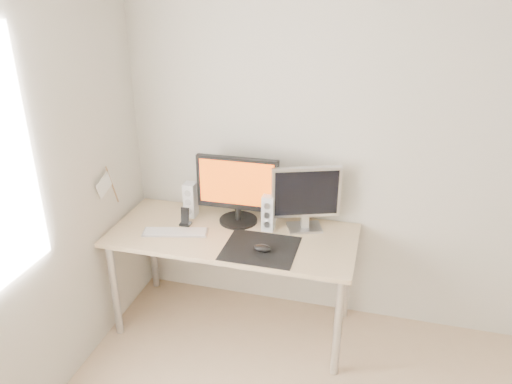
{
  "coord_description": "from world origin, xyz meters",
  "views": [
    {
      "loc": [
        -0.05,
        -1.34,
        2.3
      ],
      "look_at": [
        -0.79,
        1.45,
        1.01
      ],
      "focal_mm": 35.0,
      "sensor_mm": 36.0,
      "label": 1
    }
  ],
  "objects_px": {
    "mouse": "(262,248)",
    "main_monitor": "(238,188)",
    "keyboard": "(175,232)",
    "desk": "(233,244)",
    "phone_dock": "(185,220)",
    "speaker_left": "(191,200)",
    "second_monitor": "(306,196)",
    "speaker_right": "(269,213)"
  },
  "relations": [
    {
      "from": "second_monitor",
      "to": "desk",
      "type": "bearing_deg",
      "value": -157.26
    },
    {
      "from": "main_monitor",
      "to": "speaker_left",
      "type": "height_order",
      "value": "main_monitor"
    },
    {
      "from": "speaker_left",
      "to": "keyboard",
      "type": "xyz_separation_m",
      "value": [
        -0.01,
        -0.26,
        -0.11
      ]
    },
    {
      "from": "main_monitor",
      "to": "second_monitor",
      "type": "bearing_deg",
      "value": 2.85
    },
    {
      "from": "second_monitor",
      "to": "main_monitor",
      "type": "bearing_deg",
      "value": -177.15
    },
    {
      "from": "desk",
      "to": "second_monitor",
      "type": "relative_size",
      "value": 3.67
    },
    {
      "from": "desk",
      "to": "second_monitor",
      "type": "bearing_deg",
      "value": 22.74
    },
    {
      "from": "mouse",
      "to": "desk",
      "type": "bearing_deg",
      "value": 145.15
    },
    {
      "from": "mouse",
      "to": "speaker_left",
      "type": "xyz_separation_m",
      "value": [
        -0.6,
        0.34,
        0.1
      ]
    },
    {
      "from": "mouse",
      "to": "desk",
      "type": "distance_m",
      "value": 0.31
    },
    {
      "from": "keyboard",
      "to": "main_monitor",
      "type": "bearing_deg",
      "value": 36.04
    },
    {
      "from": "mouse",
      "to": "keyboard",
      "type": "xyz_separation_m",
      "value": [
        -0.61,
        0.08,
        -0.02
      ]
    },
    {
      "from": "speaker_right",
      "to": "keyboard",
      "type": "relative_size",
      "value": 0.56
    },
    {
      "from": "main_monitor",
      "to": "phone_dock",
      "type": "height_order",
      "value": "main_monitor"
    },
    {
      "from": "main_monitor",
      "to": "desk",
      "type": "bearing_deg",
      "value": -85.98
    },
    {
      "from": "desk",
      "to": "speaker_left",
      "type": "distance_m",
      "value": 0.44
    },
    {
      "from": "second_monitor",
      "to": "keyboard",
      "type": "xyz_separation_m",
      "value": [
        -0.8,
        -0.28,
        -0.23
      ]
    },
    {
      "from": "speaker_right",
      "to": "mouse",
      "type": "bearing_deg",
      "value": -83.63
    },
    {
      "from": "desk",
      "to": "speaker_left",
      "type": "height_order",
      "value": "speaker_left"
    },
    {
      "from": "desk",
      "to": "speaker_right",
      "type": "xyz_separation_m",
      "value": [
        0.21,
        0.12,
        0.2
      ]
    },
    {
      "from": "mouse",
      "to": "speaker_right",
      "type": "bearing_deg",
      "value": 96.37
    },
    {
      "from": "desk",
      "to": "main_monitor",
      "type": "relative_size",
      "value": 2.91
    },
    {
      "from": "second_monitor",
      "to": "speaker_right",
      "type": "xyz_separation_m",
      "value": [
        -0.23,
        -0.07,
        -0.12
      ]
    },
    {
      "from": "phone_dock",
      "to": "second_monitor",
      "type": "bearing_deg",
      "value": 11.15
    },
    {
      "from": "main_monitor",
      "to": "keyboard",
      "type": "relative_size",
      "value": 1.26
    },
    {
      "from": "mouse",
      "to": "main_monitor",
      "type": "distance_m",
      "value": 0.48
    },
    {
      "from": "phone_dock",
      "to": "main_monitor",
      "type": "bearing_deg",
      "value": 21.78
    },
    {
      "from": "desk",
      "to": "mouse",
      "type": "bearing_deg",
      "value": -34.85
    },
    {
      "from": "speaker_left",
      "to": "phone_dock",
      "type": "relative_size",
      "value": 1.92
    },
    {
      "from": "second_monitor",
      "to": "speaker_right",
      "type": "bearing_deg",
      "value": -163.18
    },
    {
      "from": "main_monitor",
      "to": "speaker_right",
      "type": "relative_size",
      "value": 2.25
    },
    {
      "from": "speaker_left",
      "to": "keyboard",
      "type": "bearing_deg",
      "value": -91.81
    },
    {
      "from": "mouse",
      "to": "main_monitor",
      "type": "relative_size",
      "value": 0.2
    },
    {
      "from": "speaker_left",
      "to": "mouse",
      "type": "bearing_deg",
      "value": -29.57
    },
    {
      "from": "desk",
      "to": "phone_dock",
      "type": "xyz_separation_m",
      "value": [
        -0.34,
        0.03,
        0.12
      ]
    },
    {
      "from": "second_monitor",
      "to": "speaker_left",
      "type": "height_order",
      "value": "second_monitor"
    },
    {
      "from": "main_monitor",
      "to": "speaker_left",
      "type": "relative_size",
      "value": 2.25
    },
    {
      "from": "speaker_left",
      "to": "speaker_right",
      "type": "height_order",
      "value": "same"
    },
    {
      "from": "mouse",
      "to": "phone_dock",
      "type": "height_order",
      "value": "phone_dock"
    },
    {
      "from": "second_monitor",
      "to": "keyboard",
      "type": "relative_size",
      "value": 1.0
    },
    {
      "from": "speaker_left",
      "to": "phone_dock",
      "type": "xyz_separation_m",
      "value": [
        0.01,
        -0.14,
        -0.08
      ]
    },
    {
      "from": "second_monitor",
      "to": "keyboard",
      "type": "distance_m",
      "value": 0.88
    }
  ]
}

